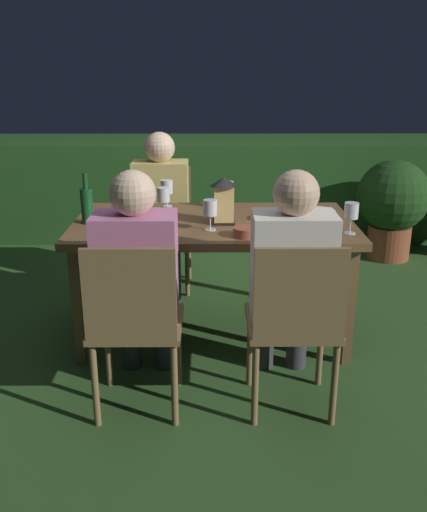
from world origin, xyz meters
TOP-DOWN VIEW (x-y plane):
  - ground_plane at (0.00, 0.00)m, footprint 16.00×16.00m
  - dining_table at (0.00, 0.00)m, footprint 1.61×0.88m
  - chair_side_left_a at (-0.36, -0.83)m, footprint 0.42×0.40m
  - person_in_pink at (-0.36, -0.63)m, footprint 0.38×0.47m
  - chair_side_right_a at (-0.36, 0.83)m, footprint 0.42×0.40m
  - person_in_mustard at (-0.36, 0.63)m, footprint 0.38×0.47m
  - chair_side_left_b at (0.36, -0.83)m, footprint 0.42×0.40m
  - person_in_cream at (0.36, -0.63)m, footprint 0.38×0.47m
  - lantern_centerpiece at (0.06, -0.05)m, footprint 0.15×0.15m
  - green_bottle_on_table at (-0.72, -0.05)m, footprint 0.07×0.07m
  - wine_glass_a at (-0.30, 0.12)m, footprint 0.08×0.08m
  - wine_glass_b at (0.73, -0.26)m, footprint 0.08×0.08m
  - wine_glass_c at (0.09, 0.30)m, footprint 0.08×0.08m
  - wine_glass_d at (-0.29, 0.35)m, footprint 0.08×0.08m
  - wine_glass_e at (-0.02, -0.19)m, footprint 0.08×0.08m
  - plate_a at (0.44, -0.27)m, footprint 0.23×0.23m
  - plate_b at (0.64, 0.18)m, footprint 0.22×0.22m
  - plate_c at (-0.32, -0.21)m, footprint 0.22×0.22m
  - bowl_olives at (0.17, -0.31)m, footprint 0.13×0.13m
  - bowl_bread at (0.35, 0.01)m, footprint 0.16×0.16m
  - hedge_backdrop at (0.00, 2.20)m, footprint 6.35×0.89m
  - potted_plant_by_hedge at (1.50, 1.41)m, footprint 0.60×0.60m

SIDE VIEW (x-z plane):
  - ground_plane at x=0.00m, z-range 0.00..0.00m
  - hedge_backdrop at x=0.00m, z-range 0.00..0.90m
  - potted_plant_by_hedge at x=1.50m, z-range 0.06..0.90m
  - chair_side_left_a at x=-0.36m, z-range 0.05..0.92m
  - chair_side_right_a at x=-0.36m, z-range 0.05..0.92m
  - chair_side_left_b at x=0.36m, z-range 0.05..0.92m
  - person_in_pink at x=-0.36m, z-range 0.06..1.21m
  - person_in_mustard at x=-0.36m, z-range 0.06..1.21m
  - person_in_cream at x=0.36m, z-range 0.06..1.21m
  - dining_table at x=0.00m, z-range 0.30..1.03m
  - plate_a at x=0.44m, z-range 0.72..0.74m
  - plate_b at x=0.64m, z-range 0.72..0.74m
  - plate_c at x=-0.32m, z-range 0.72..0.74m
  - bowl_bread at x=0.35m, z-range 0.72..0.77m
  - bowl_olives at x=0.17m, z-range 0.72..0.77m
  - green_bottle_on_table at x=-0.72m, z-range 0.69..0.98m
  - wine_glass_a at x=-0.30m, z-range 0.76..0.93m
  - wine_glass_b at x=0.73m, z-range 0.76..0.93m
  - wine_glass_c at x=0.09m, z-range 0.76..0.93m
  - wine_glass_d at x=-0.29m, z-range 0.76..0.93m
  - wine_glass_e at x=-0.02m, z-range 0.76..0.93m
  - lantern_centerpiece at x=0.06m, z-range 0.74..1.00m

